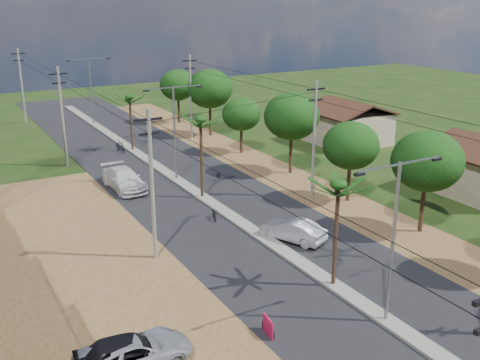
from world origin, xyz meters
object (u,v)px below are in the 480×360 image
object	(u,v)px
car_parked_dark	(128,353)
roadside_sign	(268,327)
car_parked_silver	(135,353)
car_white_far	(124,180)
car_silver_mid	(293,231)

from	to	relation	value
car_parked_dark	roadside_sign	distance (m)	6.43
car_parked_dark	car_parked_silver	bearing A→B (deg)	-104.88
car_white_far	roadside_sign	world-z (taller)	car_white_far
car_parked_dark	roadside_sign	world-z (taller)	car_parked_dark
car_parked_silver	roadside_sign	world-z (taller)	car_parked_silver
car_white_far	roadside_sign	bearing A→B (deg)	-94.62
car_silver_mid	car_white_far	size ratio (longest dim) A/B	0.76
roadside_sign	car_white_far	bearing A→B (deg)	96.77
car_parked_silver	car_parked_dark	xyz separation A→B (m)	(-0.26, 0.10, 0.07)
car_parked_silver	car_parked_dark	bearing A→B (deg)	67.54
car_white_far	roadside_sign	xyz separation A→B (m)	(-0.95, -23.15, -0.37)
car_silver_mid	car_parked_silver	bearing A→B (deg)	5.09
car_silver_mid	car_parked_dark	size ratio (longest dim) A/B	0.96
car_silver_mid	roadside_sign	distance (m)	10.69
car_silver_mid	car_parked_dark	xyz separation A→B (m)	(-13.37, -7.21, 0.05)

